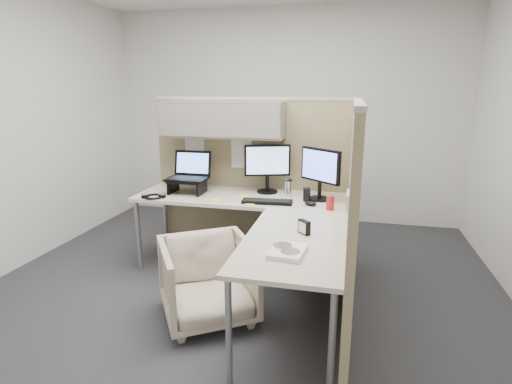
% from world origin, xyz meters
% --- Properties ---
extents(ground, '(4.50, 4.50, 0.00)m').
position_xyz_m(ground, '(0.00, 0.00, 0.00)').
color(ground, '#2A2A2E').
rests_on(ground, ground).
extents(partition_back, '(2.00, 0.36, 1.63)m').
position_xyz_m(partition_back, '(-0.22, 0.83, 1.10)').
color(partition_back, '#978763').
rests_on(partition_back, ground).
extents(partition_right, '(0.07, 2.03, 1.63)m').
position_xyz_m(partition_right, '(0.90, -0.07, 0.82)').
color(partition_right, '#978763').
rests_on(partition_right, ground).
extents(desk, '(2.00, 1.98, 0.73)m').
position_xyz_m(desk, '(0.12, 0.13, 0.69)').
color(desk, beige).
rests_on(desk, ground).
extents(office_chair, '(0.89, 0.88, 0.68)m').
position_xyz_m(office_chair, '(-0.12, -0.38, 0.34)').
color(office_chair, '#BBAC95').
rests_on(office_chair, ground).
extents(monitor_left, '(0.43, 0.20, 0.47)m').
position_xyz_m(monitor_left, '(0.10, 0.71, 1.00)').
color(monitor_left, black).
rests_on(monitor_left, desk).
extents(monitor_right, '(0.37, 0.30, 0.47)m').
position_xyz_m(monitor_right, '(0.61, 0.57, 1.00)').
color(monitor_right, black).
rests_on(monitor_right, desk).
extents(laptop_station, '(0.37, 0.32, 0.39)m').
position_xyz_m(laptop_station, '(-0.64, 0.55, 0.88)').
color(laptop_station, black).
rests_on(laptop_station, desk).
extents(keyboard, '(0.45, 0.18, 0.02)m').
position_xyz_m(keyboard, '(0.18, 0.35, 0.74)').
color(keyboard, black).
rests_on(keyboard, desk).
extents(mouse, '(0.13, 0.11, 0.04)m').
position_xyz_m(mouse, '(0.56, 0.36, 0.75)').
color(mouse, black).
rests_on(mouse, desk).
extents(travel_mug, '(0.08, 0.08, 0.16)m').
position_xyz_m(travel_mug, '(0.32, 0.60, 0.81)').
color(travel_mug, silver).
rests_on(travel_mug, desk).
extents(soda_can_green, '(0.07, 0.07, 0.12)m').
position_xyz_m(soda_can_green, '(0.73, 0.27, 0.79)').
color(soda_can_green, '#B21E1E').
rests_on(soda_can_green, desk).
extents(soda_can_silver, '(0.07, 0.07, 0.12)m').
position_xyz_m(soda_can_silver, '(0.51, 0.49, 0.79)').
color(soda_can_silver, black).
rests_on(soda_can_silver, desk).
extents(sticky_note_b, '(0.09, 0.09, 0.01)m').
position_xyz_m(sticky_note_b, '(0.04, 0.26, 0.73)').
color(sticky_note_b, '#FBEE42').
rests_on(sticky_note_b, desk).
extents(sticky_note_a, '(0.08, 0.08, 0.01)m').
position_xyz_m(sticky_note_a, '(-0.29, 0.32, 0.73)').
color(sticky_note_a, '#FBEE42').
rests_on(sticky_note_a, desk).
extents(sticky_note_d, '(0.08, 0.08, 0.01)m').
position_xyz_m(sticky_note_d, '(-0.07, 0.50, 0.73)').
color(sticky_note_d, '#FBEE42').
rests_on(sticky_note_d, desk).
extents(headphones, '(0.22, 0.22, 0.03)m').
position_xyz_m(headphones, '(-0.88, 0.27, 0.74)').
color(headphones, black).
rests_on(headphones, desk).
extents(paper_stack, '(0.23, 0.28, 0.03)m').
position_xyz_m(paper_stack, '(0.53, -0.72, 0.75)').
color(paper_stack, white).
rests_on(paper_stack, desk).
extents(desk_clock, '(0.10, 0.09, 0.10)m').
position_xyz_m(desk_clock, '(0.59, -0.35, 0.78)').
color(desk_clock, black).
rests_on(desk_clock, desk).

